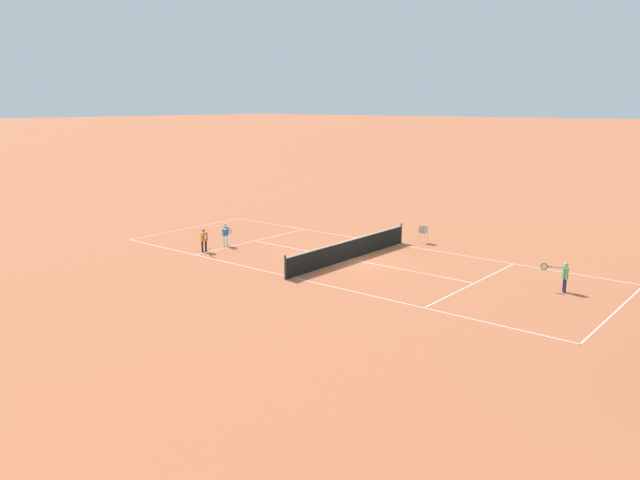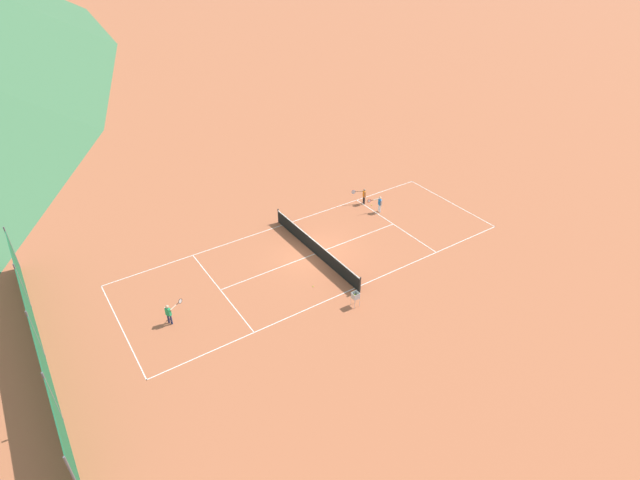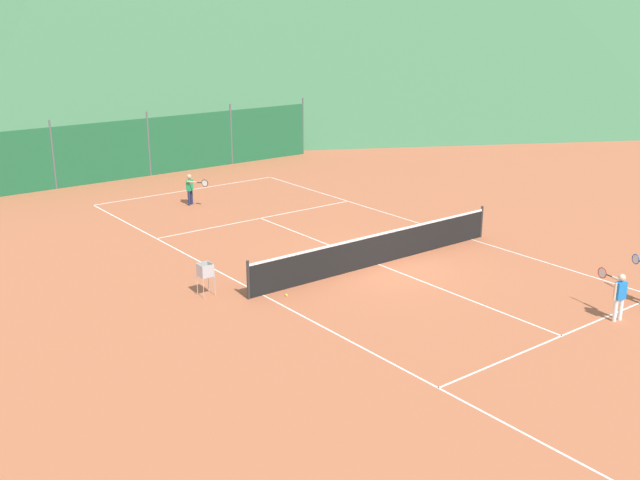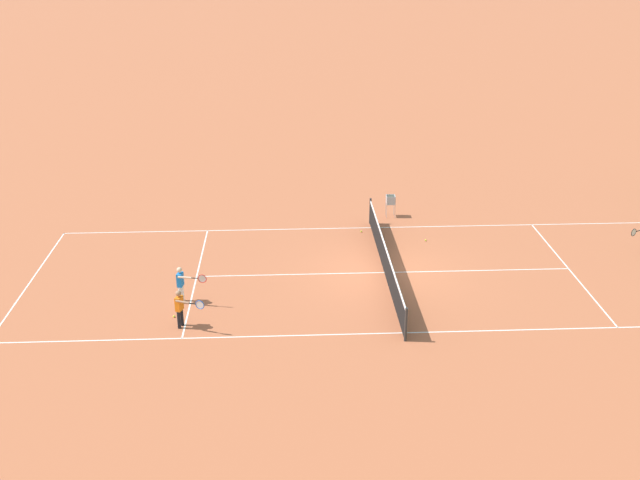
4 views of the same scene
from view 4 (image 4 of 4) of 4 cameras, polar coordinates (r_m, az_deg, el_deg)
The scene contains 9 objects.
ground_plane at distance 25.70m, azimuth 4.95°, elevation -2.49°, with size 600.00×600.00×0.00m, color #B7603D.
court_line_markings at distance 25.69m, azimuth 4.95°, elevation -2.48°, with size 8.25×23.85×0.01m.
tennis_net at distance 25.49m, azimuth 4.99°, elevation -1.47°, with size 9.18×0.08×1.06m.
player_near_baseline at distance 23.73m, azimuth -10.49°, elevation -3.18°, with size 0.57×0.97×1.20m.
player_near_service at distance 22.31m, azimuth -10.57°, elevation -4.99°, with size 0.69×0.91×1.19m.
tennis_ball_by_net_right at distance 23.20m, azimuth -11.06°, elevation -5.73°, with size 0.07×0.07×0.07m, color #CCE033.
tennis_ball_far_corner at distance 28.39m, azimuth 8.06°, elevation -0.01°, with size 0.07×0.07×0.07m, color #CCE033.
tennis_ball_alley_left at distance 28.95m, azimuth 3.16°, elevation 0.66°, with size 0.07×0.07×0.07m, color #CCE033.
ball_hopper at distance 30.40m, azimuth 5.42°, elevation 2.97°, with size 0.36×0.36×0.89m.
Camera 4 is at (22.98, -3.35, 11.01)m, focal length 42.00 mm.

